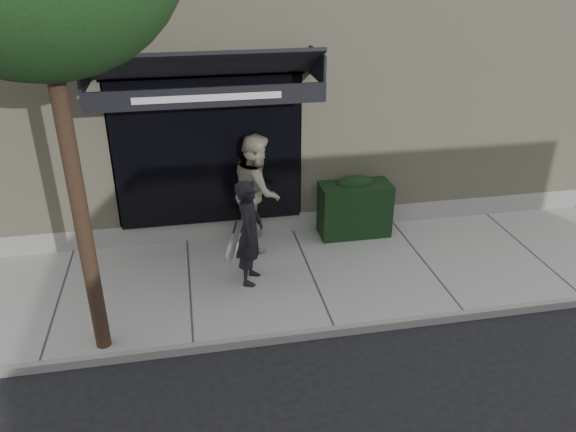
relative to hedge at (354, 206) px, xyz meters
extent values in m
plane|color=black|center=(-1.10, -1.25, -0.66)|extent=(80.00, 80.00, 0.00)
cube|color=#9A9994|center=(-1.10, -1.25, -0.60)|extent=(20.00, 3.00, 0.12)
cube|color=gray|center=(-1.10, -2.80, -0.59)|extent=(20.00, 0.10, 0.14)
cube|color=#B4AB89|center=(-1.10, 3.75, 2.09)|extent=(14.00, 7.00, 5.50)
cube|color=gray|center=(-1.10, 0.45, -0.41)|extent=(14.02, 0.42, 0.50)
cube|color=black|center=(-2.60, 0.30, 1.14)|extent=(3.20, 0.30, 2.60)
cube|color=gray|center=(-4.20, 0.45, 1.14)|extent=(0.08, 0.40, 2.60)
cube|color=gray|center=(-1.00, 0.45, 1.14)|extent=(0.08, 0.40, 2.60)
cube|color=gray|center=(-2.60, 0.45, 2.48)|extent=(3.36, 0.40, 0.12)
cube|color=black|center=(-2.60, -0.25, 2.74)|extent=(3.60, 1.03, 0.55)
cube|color=black|center=(-2.60, -0.75, 2.35)|extent=(3.60, 0.05, 0.30)
cube|color=white|center=(-2.60, -0.78, 2.35)|extent=(2.20, 0.01, 0.10)
cube|color=black|center=(-4.38, -0.25, 2.66)|extent=(0.04, 1.00, 0.45)
cube|color=black|center=(-0.82, -0.25, 2.66)|extent=(0.04, 1.00, 0.45)
cube|color=black|center=(0.00, 0.00, -0.04)|extent=(1.30, 0.70, 1.00)
ellipsoid|color=black|center=(0.00, 0.00, 0.46)|extent=(0.71, 0.38, 0.27)
cylinder|color=black|center=(-4.30, -2.55, 1.74)|extent=(0.20, 0.20, 4.80)
imported|color=black|center=(-2.11, -1.31, 0.33)|extent=(0.60, 0.74, 1.74)
torus|color=silver|center=(-2.38, -1.66, 0.23)|extent=(0.14, 0.31, 0.30)
cylinder|color=silver|center=(-2.38, -1.66, 0.23)|extent=(0.11, 0.28, 0.26)
cylinder|color=silver|center=(-2.38, -1.66, 0.23)|extent=(0.18, 0.03, 0.08)
cylinder|color=black|center=(-2.38, -1.66, 0.23)|extent=(0.20, 0.04, 0.10)
torus|color=silver|center=(-2.47, -1.59, 0.19)|extent=(0.13, 0.31, 0.30)
cylinder|color=silver|center=(-2.47, -1.59, 0.19)|extent=(0.10, 0.27, 0.26)
cylinder|color=silver|center=(-2.47, -1.59, 0.19)|extent=(0.18, 0.03, 0.07)
cylinder|color=black|center=(-2.47, -1.59, 0.19)|extent=(0.20, 0.05, 0.09)
imported|color=#B6AD91|center=(-1.81, -0.05, 0.49)|extent=(0.87, 1.07, 2.06)
torus|color=silver|center=(-2.03, -0.41, 0.32)|extent=(0.11, 0.31, 0.30)
cylinder|color=silver|center=(-2.03, -0.41, 0.32)|extent=(0.08, 0.27, 0.27)
cylinder|color=silver|center=(-2.03, -0.41, 0.32)|extent=(0.18, 0.04, 0.06)
cylinder|color=black|center=(-2.03, -0.41, 0.32)|extent=(0.20, 0.05, 0.07)
camera|label=1|loc=(-2.97, -9.04, 4.42)|focal=35.00mm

